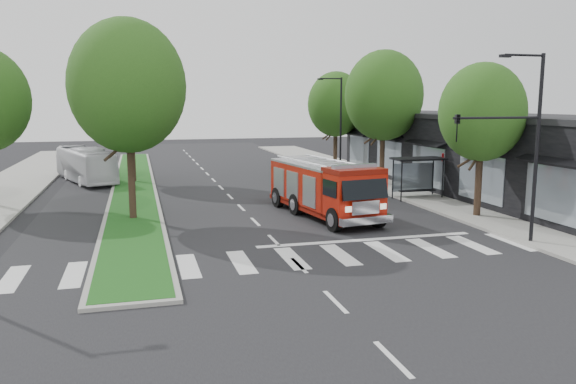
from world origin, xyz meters
name	(u,v)px	position (x,y,z in m)	size (l,w,h in m)	color
ground	(274,240)	(0.00, 0.00, 0.00)	(140.00, 140.00, 0.00)	black
sidewalk_right	(420,192)	(12.50, 10.00, 0.07)	(5.00, 80.00, 0.15)	gray
median	(134,186)	(-6.00, 18.00, 0.08)	(3.00, 50.00, 0.15)	gray
storefront_row	(481,154)	(17.00, 10.00, 2.50)	(8.00, 30.00, 5.00)	black
bus_shelter	(417,167)	(11.20, 8.15, 2.04)	(3.20, 1.60, 2.61)	black
tree_right_near	(482,112)	(11.50, 2.00, 5.51)	(4.40, 4.40, 8.05)	black
tree_right_mid	(384,96)	(11.50, 14.00, 6.49)	(5.60, 5.60, 9.72)	black
tree_right_far	(336,104)	(11.50, 24.00, 5.84)	(5.00, 5.00, 8.73)	black
tree_median_near	(127,86)	(-6.00, 6.00, 6.81)	(5.80, 5.80, 10.16)	black
tree_median_far	(130,96)	(-6.00, 20.00, 6.49)	(5.60, 5.60, 9.72)	black
streetlight_right_near	(520,136)	(9.61, -3.50, 4.67)	(4.08, 0.22, 8.00)	black
streetlight_right_far	(339,121)	(10.35, 20.00, 4.48)	(2.11, 0.20, 8.00)	black
fire_engine	(323,189)	(3.81, 4.50, 1.49)	(3.98, 9.27, 3.11)	#630D05
city_bus	(85,165)	(-9.54, 21.62, 1.32)	(2.22, 9.50, 2.65)	silver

